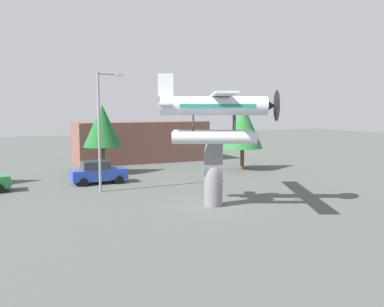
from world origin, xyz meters
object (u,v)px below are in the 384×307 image
object	(u,v)px
streetlight_primary	(102,123)
storefront_building	(141,141)
tree_east	(102,126)
car_mid_blue	(98,172)
tree_center_back	(243,126)
display_pedestal	(213,174)
floatplane_monument	(216,114)

from	to	relation	value
streetlight_primary	storefront_building	world-z (taller)	streetlight_primary
storefront_building	tree_east	distance (m)	9.42
car_mid_blue	tree_center_back	size ratio (longest dim) A/B	0.67
display_pedestal	streetlight_primary	distance (m)	9.07
car_mid_blue	streetlight_primary	size ratio (longest dim) A/B	0.51
floatplane_monument	car_mid_blue	distance (m)	12.28
streetlight_primary	car_mid_blue	bearing A→B (deg)	83.23
floatplane_monument	car_mid_blue	world-z (taller)	floatplane_monument
streetlight_primary	tree_east	size ratio (longest dim) A/B	1.35
streetlight_primary	storefront_building	distance (m)	17.03
display_pedestal	tree_center_back	xyz separation A→B (m)	(9.44, 12.01, 2.23)
floatplane_monument	streetlight_primary	world-z (taller)	streetlight_primary
tree_east	display_pedestal	bearing A→B (deg)	-78.36
streetlight_primary	storefront_building	xyz separation A→B (m)	(7.73, 14.95, -2.59)
car_mid_blue	streetlight_primary	distance (m)	5.09
floatplane_monument	tree_east	bearing A→B (deg)	127.48
display_pedestal	storefront_building	world-z (taller)	storefront_building
streetlight_primary	tree_east	distance (m)	8.11
tree_east	car_mid_blue	bearing A→B (deg)	-107.83
streetlight_primary	tree_center_back	xyz separation A→B (m)	(14.39, 4.96, -0.62)
display_pedestal	floatplane_monument	world-z (taller)	floatplane_monument
car_mid_blue	streetlight_primary	world-z (taller)	streetlight_primary
car_mid_blue	tree_center_back	distance (m)	14.46
streetlight_primary	storefront_building	bearing A→B (deg)	62.65
floatplane_monument	storefront_building	world-z (taller)	floatplane_monument
tree_east	tree_center_back	distance (m)	12.86
storefront_building	tree_center_back	distance (m)	12.16
display_pedestal	floatplane_monument	bearing A→B (deg)	-25.45
display_pedestal	tree_center_back	distance (m)	15.44
display_pedestal	car_mid_blue	size ratio (longest dim) A/B	0.90
display_pedestal	storefront_building	xyz separation A→B (m)	(2.79, 22.00, 0.27)
car_mid_blue	tree_east	distance (m)	5.87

